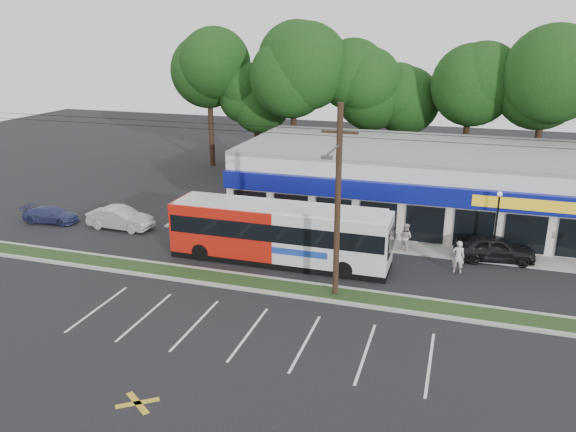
# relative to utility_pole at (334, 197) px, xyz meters

# --- Properties ---
(ground) EXTENTS (120.00, 120.00, 0.00)m
(ground) POSITION_rel_utility_pole_xyz_m (-2.83, -0.93, -5.41)
(ground) COLOR black
(ground) RESTS_ON ground
(grass_strip) EXTENTS (40.00, 1.60, 0.12)m
(grass_strip) POSITION_rel_utility_pole_xyz_m (-2.83, 0.07, -5.35)
(grass_strip) COLOR #1A3114
(grass_strip) RESTS_ON ground
(curb_south) EXTENTS (40.00, 0.25, 0.14)m
(curb_south) POSITION_rel_utility_pole_xyz_m (-2.83, -0.78, -5.34)
(curb_south) COLOR #9E9E93
(curb_south) RESTS_ON ground
(curb_north) EXTENTS (40.00, 0.25, 0.14)m
(curb_north) POSITION_rel_utility_pole_xyz_m (-2.83, 0.92, -5.34)
(curb_north) COLOR #9E9E93
(curb_north) RESTS_ON ground
(sidewalk) EXTENTS (32.00, 2.20, 0.10)m
(sidewalk) POSITION_rel_utility_pole_xyz_m (2.17, 8.07, -5.36)
(sidewalk) COLOR #9E9E93
(sidewalk) RESTS_ON ground
(strip_mall) EXTENTS (25.00, 12.55, 5.30)m
(strip_mall) POSITION_rel_utility_pole_xyz_m (2.67, 14.99, -2.76)
(strip_mall) COLOR silver
(strip_mall) RESTS_ON ground
(utility_pole) EXTENTS (50.00, 2.77, 10.00)m
(utility_pole) POSITION_rel_utility_pole_xyz_m (0.00, 0.00, 0.00)
(utility_pole) COLOR black
(utility_pole) RESTS_ON ground
(lamp_post) EXTENTS (0.30, 0.30, 4.25)m
(lamp_post) POSITION_rel_utility_pole_xyz_m (8.17, 7.87, -2.74)
(lamp_post) COLOR black
(lamp_post) RESTS_ON ground
(tree_line) EXTENTS (46.76, 6.76, 11.83)m
(tree_line) POSITION_rel_utility_pole_xyz_m (1.17, 25.07, 3.00)
(tree_line) COLOR black
(tree_line) RESTS_ON ground
(metrobus) EXTENTS (13.18, 2.80, 3.54)m
(metrobus) POSITION_rel_utility_pole_xyz_m (-4.07, 3.57, -3.54)
(metrobus) COLOR #B5180D
(metrobus) RESTS_ON ground
(car_dark) EXTENTS (4.89, 2.51, 1.59)m
(car_dark) POSITION_rel_utility_pole_xyz_m (8.23, 7.57, -4.62)
(car_dark) COLOR black
(car_dark) RESTS_ON ground
(car_silver) EXTENTS (4.69, 1.73, 1.53)m
(car_silver) POSITION_rel_utility_pole_xyz_m (-16.56, 5.84, -4.65)
(car_silver) COLOR #A9ACB0
(car_silver) RESTS_ON ground
(car_blue) EXTENTS (4.16, 2.02, 1.17)m
(car_blue) POSITION_rel_utility_pole_xyz_m (-22.14, 5.50, -4.83)
(car_blue) COLOR navy
(car_blue) RESTS_ON ground
(pedestrian_a) EXTENTS (0.72, 0.48, 1.93)m
(pedestrian_a) POSITION_rel_utility_pole_xyz_m (6.17, 5.07, -4.45)
(pedestrian_a) COLOR beige
(pedestrian_a) RESTS_ON ground
(pedestrian_b) EXTENTS (1.10, 1.01, 1.82)m
(pedestrian_b) POSITION_rel_utility_pole_xyz_m (2.93, 7.57, -4.50)
(pedestrian_b) COLOR beige
(pedestrian_b) RESTS_ON ground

